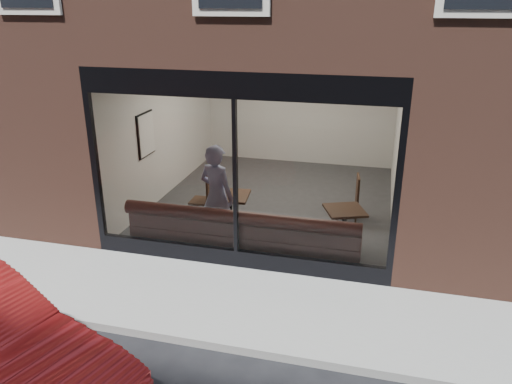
% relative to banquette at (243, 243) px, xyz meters
% --- Properties ---
extents(ground, '(120.00, 120.00, 0.00)m').
position_rel_banquette_xyz_m(ground, '(0.00, -2.45, -0.23)').
color(ground, black).
rests_on(ground, ground).
extents(sidewalk_near, '(40.00, 2.00, 0.01)m').
position_rel_banquette_xyz_m(sidewalk_near, '(0.00, -1.45, -0.22)').
color(sidewalk_near, gray).
rests_on(sidewalk_near, ground).
extents(kerb_near, '(40.00, 0.10, 0.12)m').
position_rel_banquette_xyz_m(kerb_near, '(0.00, -2.50, -0.17)').
color(kerb_near, gray).
rests_on(kerb_near, ground).
extents(host_building_pier_left, '(2.50, 12.00, 3.20)m').
position_rel_banquette_xyz_m(host_building_pier_left, '(-3.75, 5.55, 1.38)').
color(host_building_pier_left, brown).
rests_on(host_building_pier_left, ground).
extents(host_building_pier_right, '(2.50, 12.00, 3.20)m').
position_rel_banquette_xyz_m(host_building_pier_right, '(3.75, 5.55, 1.38)').
color(host_building_pier_right, brown).
rests_on(host_building_pier_right, ground).
extents(host_building_backfill, '(5.00, 6.00, 3.20)m').
position_rel_banquette_xyz_m(host_building_backfill, '(0.00, 8.55, 1.38)').
color(host_building_backfill, brown).
rests_on(host_building_backfill, ground).
extents(cafe_floor, '(6.00, 6.00, 0.00)m').
position_rel_banquette_xyz_m(cafe_floor, '(0.00, 2.55, -0.21)').
color(cafe_floor, '#2D2D30').
rests_on(cafe_floor, ground).
extents(cafe_ceiling, '(6.00, 6.00, 0.00)m').
position_rel_banquette_xyz_m(cafe_ceiling, '(0.00, 2.55, 2.97)').
color(cafe_ceiling, white).
rests_on(cafe_ceiling, host_building_upper).
extents(cafe_wall_back, '(5.00, 0.00, 5.00)m').
position_rel_banquette_xyz_m(cafe_wall_back, '(0.00, 5.54, 1.37)').
color(cafe_wall_back, silver).
rests_on(cafe_wall_back, ground).
extents(cafe_wall_left, '(0.00, 6.00, 6.00)m').
position_rel_banquette_xyz_m(cafe_wall_left, '(-2.49, 2.55, 1.37)').
color(cafe_wall_left, silver).
rests_on(cafe_wall_left, ground).
extents(cafe_wall_right, '(0.00, 6.00, 6.00)m').
position_rel_banquette_xyz_m(cafe_wall_right, '(2.49, 2.55, 1.37)').
color(cafe_wall_right, silver).
rests_on(cafe_wall_right, ground).
extents(storefront_kick, '(5.00, 0.10, 0.30)m').
position_rel_banquette_xyz_m(storefront_kick, '(0.00, -0.40, -0.08)').
color(storefront_kick, black).
rests_on(storefront_kick, ground).
extents(storefront_header, '(5.00, 0.10, 0.40)m').
position_rel_banquette_xyz_m(storefront_header, '(0.00, -0.40, 2.77)').
color(storefront_header, black).
rests_on(storefront_header, host_building_upper).
extents(storefront_mullion, '(0.06, 0.10, 2.50)m').
position_rel_banquette_xyz_m(storefront_mullion, '(0.00, -0.40, 1.32)').
color(storefront_mullion, black).
rests_on(storefront_mullion, storefront_kick).
extents(storefront_glass, '(4.80, 0.00, 4.80)m').
position_rel_banquette_xyz_m(storefront_glass, '(0.00, -0.43, 1.33)').
color(storefront_glass, white).
rests_on(storefront_glass, storefront_kick).
extents(banquette, '(4.00, 0.55, 0.45)m').
position_rel_banquette_xyz_m(banquette, '(0.00, 0.00, 0.00)').
color(banquette, '#3D1D16').
rests_on(banquette, cafe_floor).
extents(person, '(0.79, 0.65, 1.87)m').
position_rel_banquette_xyz_m(person, '(-0.56, 0.31, 0.71)').
color(person, '#929BC6').
rests_on(person, cafe_floor).
extents(cafe_table_left, '(0.76, 0.76, 0.04)m').
position_rel_banquette_xyz_m(cafe_table_left, '(-0.49, 0.85, 0.52)').
color(cafe_table_left, '#2F2012').
rests_on(cafe_table_left, cafe_floor).
extents(cafe_table_right, '(0.84, 0.84, 0.04)m').
position_rel_banquette_xyz_m(cafe_table_right, '(1.65, 0.68, 0.52)').
color(cafe_table_right, '#2F2012').
rests_on(cafe_table_right, cafe_floor).
extents(cafe_chair_left, '(0.47, 0.47, 0.04)m').
position_rel_banquette_xyz_m(cafe_chair_left, '(-1.36, 1.64, 0.01)').
color(cafe_chair_left, '#2F2012').
rests_on(cafe_chair_left, cafe_floor).
extents(cafe_chair_right, '(0.50, 0.50, 0.04)m').
position_rel_banquette_xyz_m(cafe_chair_right, '(1.61, 1.96, 0.01)').
color(cafe_chair_right, '#2F2012').
rests_on(cafe_chair_right, cafe_floor).
extents(wall_poster, '(0.02, 0.63, 0.83)m').
position_rel_banquette_xyz_m(wall_poster, '(-2.45, 1.53, 1.40)').
color(wall_poster, white).
rests_on(wall_poster, cafe_wall_left).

